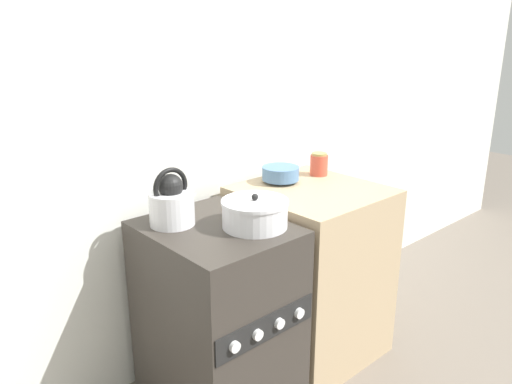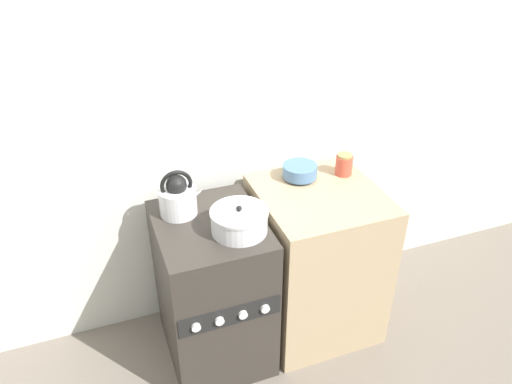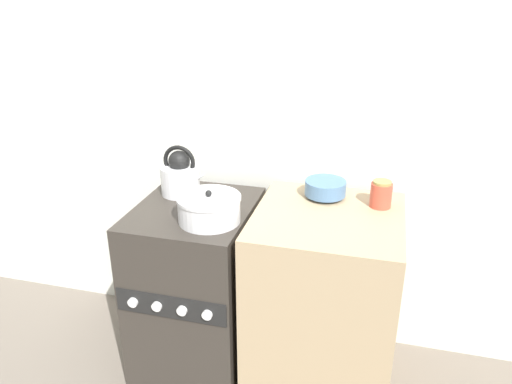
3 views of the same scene
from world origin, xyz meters
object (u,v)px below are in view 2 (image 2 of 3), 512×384
Objects in this scene: kettle at (178,197)px; enamel_bowl at (300,171)px; cooking_pot at (239,221)px; stove at (213,290)px; storage_jar at (344,165)px.

enamel_bowl is at bearing 5.16° from kettle.
kettle is 0.88× the size of cooking_pot.
enamel_bowl is at bearing 19.27° from stove.
enamel_bowl is 0.25m from storage_jar.
kettle is 0.69m from enamel_bowl.
stove is 0.99m from storage_jar.
storage_jar is (0.71, 0.27, 0.03)m from cooking_pot.
storage_jar reaches higher than cooking_pot.
kettle is 0.34m from cooking_pot.
enamel_bowl is at bearing 34.43° from cooking_pot.
kettle is at bearing -178.54° from storage_jar.
kettle is at bearing 130.12° from stove.
cooking_pot is 1.46× the size of enamel_bowl.
storage_jar reaches higher than enamel_bowl.
stove is 0.79m from enamel_bowl.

